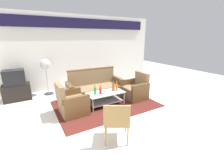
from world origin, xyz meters
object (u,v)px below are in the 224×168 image
at_px(bottle_orange, 117,87).
at_px(television, 14,77).
at_px(bottle_brown, 113,87).
at_px(cup, 105,92).
at_px(wicker_chair, 117,119).
at_px(tv_stand, 17,92).
at_px(bottle_red, 100,91).
at_px(pedestal_fan, 45,66).
at_px(armchair_left, 72,104).
at_px(bottle_green, 95,91).
at_px(armchair_right, 135,90).
at_px(couch, 95,89).
at_px(coffee_table, 105,97).

bearing_deg(bottle_orange, television, 145.62).
xyz_separation_m(bottle_brown, cup, (-0.33, -0.08, -0.07)).
distance_m(cup, wicker_chair, 1.62).
xyz_separation_m(bottle_orange, tv_stand, (-2.67, 1.82, -0.26)).
bearing_deg(tv_stand, cup, -39.74).
xyz_separation_m(bottle_red, pedestal_fan, (-1.16, 1.89, 0.51)).
distance_m(armchair_left, television, 2.27).
bearing_deg(cup, bottle_orange, 6.02).
bearing_deg(bottle_red, bottle_green, 162.37).
bearing_deg(pedestal_fan, television, -177.15).
distance_m(armchair_right, pedestal_fan, 3.15).
relative_size(couch, armchair_left, 2.15).
bearing_deg(coffee_table, bottle_orange, -5.45).
bearing_deg(television, bottle_green, 138.76).
relative_size(armchair_right, pedestal_fan, 0.67).
xyz_separation_m(couch, armchair_left, (-0.98, -0.69, -0.03)).
height_order(bottle_red, television, television).
xyz_separation_m(armchair_left, television, (-1.28, 1.82, 0.47)).
bearing_deg(tv_stand, bottle_red, -40.99).
relative_size(armchair_left, bottle_green, 3.09).
bearing_deg(armchair_right, bottle_green, 89.94).
bearing_deg(pedestal_fan, cup, -55.95).
height_order(armchair_right, bottle_green, armchair_right).
xyz_separation_m(armchair_left, armchair_right, (2.12, 0.01, 0.00)).
bearing_deg(television, bottle_red, 140.07).
bearing_deg(tv_stand, coffee_table, -37.96).
distance_m(coffee_table, wicker_chair, 1.73).
distance_m(coffee_table, bottle_orange, 0.45).
distance_m(armchair_left, cup, 0.99).
bearing_deg(armchair_left, bottle_brown, 89.63).
height_order(television, pedestal_fan, pedestal_fan).
bearing_deg(couch, armchair_right, 151.61).
bearing_deg(tv_stand, bottle_brown, -34.76).
xyz_separation_m(television, wicker_chair, (1.70, -3.40, -0.27)).
height_order(bottle_brown, bottle_green, bottle_brown).
bearing_deg(cup, couch, 89.57).
bearing_deg(couch, tv_stand, -24.20).
distance_m(bottle_red, wicker_chair, 1.61).
xyz_separation_m(armchair_left, bottle_brown, (1.30, 0.03, 0.24)).
bearing_deg(bottle_green, wicker_chair, -99.59).
xyz_separation_m(armchair_left, bottle_red, (0.84, -0.02, 0.22)).
xyz_separation_m(couch, wicker_chair, (-0.55, -2.27, 0.18)).
bearing_deg(armchair_right, cup, 93.63).
bearing_deg(bottle_green, armchair_right, -0.59).
xyz_separation_m(bottle_red, wicker_chair, (-0.42, -1.56, -0.01)).
relative_size(armchair_left, wicker_chair, 1.01).
bearing_deg(bottle_brown, armchair_left, -178.78).
height_order(armchair_left, television, television).
bearing_deg(bottle_orange, pedestal_fan, 132.52).
distance_m(bottle_green, bottle_red, 0.15).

